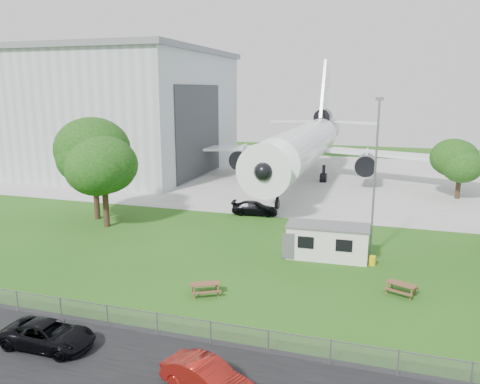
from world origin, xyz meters
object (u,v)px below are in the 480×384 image
(picnic_west, at_px, (205,295))
(car_centre_sedan, at_px, (207,378))
(hangar, at_px, (85,110))
(picnic_east, at_px, (401,295))
(site_cabin, at_px, (328,241))
(airliner, at_px, (306,143))

(picnic_west, height_order, car_centre_sedan, car_centre_sedan)
(hangar, distance_m, picnic_east, 61.20)
(picnic_west, xyz_separation_m, picnic_east, (11.80, 3.69, 0.00))
(picnic_east, bearing_deg, site_cabin, 156.95)
(picnic_west, bearing_deg, picnic_east, -11.44)
(picnic_west, relative_size, car_centre_sedan, 0.42)
(airliner, relative_size, picnic_east, 26.52)
(airliner, relative_size, picnic_west, 26.52)
(airliner, relative_size, car_centre_sedan, 11.13)
(hangar, xyz_separation_m, car_centre_sedan, (40.22, -49.16, -8.70))
(hangar, xyz_separation_m, site_cabin, (43.02, -31.06, -8.09))
(picnic_west, bearing_deg, site_cabin, 25.34)
(picnic_east, bearing_deg, picnic_west, -140.62)
(car_centre_sedan, bearing_deg, hangar, 58.17)
(site_cabin, bearing_deg, hangar, 144.17)
(picnic_east, height_order, car_centre_sedan, car_centre_sedan)
(airliner, xyz_separation_m, picnic_west, (0.55, -39.92, -5.27))
(picnic_west, bearing_deg, airliner, 61.98)
(hangar, distance_m, picnic_west, 55.02)
(site_cabin, height_order, picnic_east, site_cabin)
(airliner, xyz_separation_m, site_cabin, (7.05, -30.92, -3.96))
(picnic_east, bearing_deg, hangar, 165.04)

